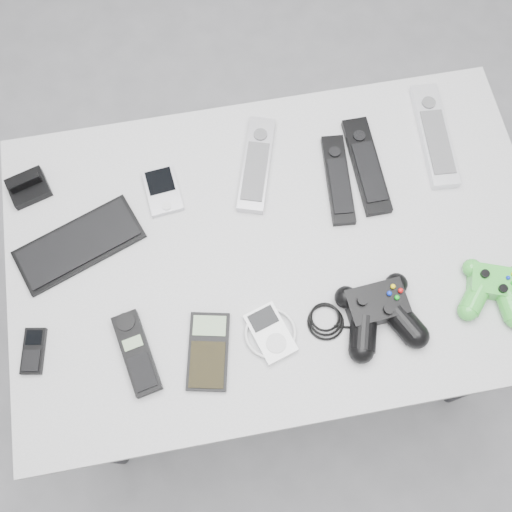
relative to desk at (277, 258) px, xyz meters
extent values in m
plane|color=slate|center=(0.09, -0.05, -0.66)|extent=(3.50, 3.50, 0.00)
cube|color=#949497|center=(0.00, 0.00, 0.05)|extent=(1.07, 0.69, 0.03)
cylinder|color=black|center=(-0.49, -0.30, -0.31)|extent=(0.03, 0.03, 0.69)
cylinder|color=black|center=(0.49, -0.30, -0.31)|extent=(0.03, 0.03, 0.69)
cylinder|color=black|center=(-0.49, 0.30, -0.31)|extent=(0.03, 0.03, 0.69)
cylinder|color=black|center=(0.49, 0.30, -0.31)|extent=(0.03, 0.03, 0.69)
cube|color=black|center=(-0.39, 0.07, 0.07)|extent=(0.27, 0.18, 0.02)
cube|color=black|center=(-0.48, 0.22, 0.08)|extent=(0.09, 0.09, 0.04)
cube|color=#ACAAB2|center=(-0.21, 0.16, 0.07)|extent=(0.08, 0.11, 0.02)
cube|color=#ACAAB2|center=(-0.01, 0.19, 0.07)|extent=(0.12, 0.22, 0.02)
cube|color=black|center=(0.15, 0.12, 0.07)|extent=(0.06, 0.20, 0.02)
cube|color=black|center=(0.22, 0.14, 0.07)|extent=(0.05, 0.22, 0.02)
cube|color=silver|center=(0.37, 0.19, 0.07)|extent=(0.07, 0.25, 0.02)
cube|color=black|center=(-0.49, -0.12, 0.07)|extent=(0.05, 0.09, 0.01)
cube|color=black|center=(-0.30, -0.16, 0.07)|extent=(0.08, 0.16, 0.02)
cube|color=black|center=(-0.17, -0.18, 0.07)|extent=(0.10, 0.16, 0.01)
cube|color=white|center=(-0.05, -0.17, 0.07)|extent=(0.13, 0.13, 0.02)
camera|label=1|loc=(-0.12, -0.41, 1.17)|focal=42.00mm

